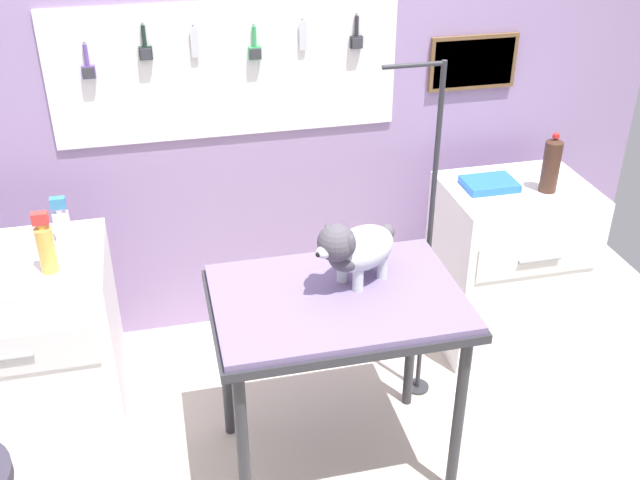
{
  "coord_description": "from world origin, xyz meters",
  "views": [
    {
      "loc": [
        -0.49,
        -2.05,
        2.37
      ],
      "look_at": [
        0.02,
        0.11,
        1.1
      ],
      "focal_mm": 41.98,
      "sensor_mm": 36.0,
      "label": 1
    }
  ],
  "objects_px": {
    "cabinet_right": "(508,264)",
    "conditioner_bottle": "(46,246)",
    "soda_bottle": "(551,165)",
    "counter_left": "(19,352)",
    "dog": "(355,249)",
    "grooming_table": "(337,314)",
    "grooming_arm": "(426,256)"
  },
  "relations": [
    {
      "from": "conditioner_bottle",
      "to": "soda_bottle",
      "type": "distance_m",
      "value": 2.19
    },
    {
      "from": "grooming_table",
      "to": "grooming_arm",
      "type": "distance_m",
      "value": 0.59
    },
    {
      "from": "dog",
      "to": "grooming_arm",
      "type": "bearing_deg",
      "value": 35.52
    },
    {
      "from": "soda_bottle",
      "to": "grooming_table",
      "type": "bearing_deg",
      "value": -152.96
    },
    {
      "from": "dog",
      "to": "soda_bottle",
      "type": "distance_m",
      "value": 1.19
    },
    {
      "from": "dog",
      "to": "conditioner_bottle",
      "type": "distance_m",
      "value": 1.14
    },
    {
      "from": "grooming_table",
      "to": "cabinet_right",
      "type": "height_order",
      "value": "cabinet_right"
    },
    {
      "from": "grooming_arm",
      "to": "grooming_table",
      "type": "bearing_deg",
      "value": -144.15
    },
    {
      "from": "conditioner_bottle",
      "to": "soda_bottle",
      "type": "height_order",
      "value": "soda_bottle"
    },
    {
      "from": "counter_left",
      "to": "soda_bottle",
      "type": "height_order",
      "value": "soda_bottle"
    },
    {
      "from": "grooming_table",
      "to": "soda_bottle",
      "type": "height_order",
      "value": "soda_bottle"
    },
    {
      "from": "dog",
      "to": "counter_left",
      "type": "xyz_separation_m",
      "value": [
        -1.32,
        0.41,
        -0.55
      ]
    },
    {
      "from": "cabinet_right",
      "to": "conditioner_bottle",
      "type": "relative_size",
      "value": 3.43
    },
    {
      "from": "counter_left",
      "to": "conditioner_bottle",
      "type": "distance_m",
      "value": 0.59
    },
    {
      "from": "grooming_arm",
      "to": "cabinet_right",
      "type": "bearing_deg",
      "value": 28.45
    },
    {
      "from": "grooming_arm",
      "to": "soda_bottle",
      "type": "distance_m",
      "value": 0.75
    },
    {
      "from": "counter_left",
      "to": "cabinet_right",
      "type": "height_order",
      "value": "counter_left"
    },
    {
      "from": "soda_bottle",
      "to": "counter_left",
      "type": "bearing_deg",
      "value": -177.12
    },
    {
      "from": "grooming_arm",
      "to": "counter_left",
      "type": "relative_size",
      "value": 1.81
    },
    {
      "from": "grooming_arm",
      "to": "soda_bottle",
      "type": "xyz_separation_m",
      "value": [
        0.67,
        0.24,
        0.25
      ]
    },
    {
      "from": "grooming_table",
      "to": "conditioner_bottle",
      "type": "relative_size",
      "value": 3.78
    },
    {
      "from": "grooming_table",
      "to": "conditioner_bottle",
      "type": "bearing_deg",
      "value": 160.87
    },
    {
      "from": "dog",
      "to": "grooming_table",
      "type": "bearing_deg",
      "value": -142.56
    },
    {
      "from": "grooming_table",
      "to": "counter_left",
      "type": "height_order",
      "value": "counter_left"
    },
    {
      "from": "dog",
      "to": "conditioner_bottle",
      "type": "relative_size",
      "value": 1.5
    },
    {
      "from": "dog",
      "to": "cabinet_right",
      "type": "relative_size",
      "value": 0.44
    },
    {
      "from": "grooming_table",
      "to": "cabinet_right",
      "type": "relative_size",
      "value": 1.1
    },
    {
      "from": "dog",
      "to": "conditioner_bottle",
      "type": "height_order",
      "value": "same"
    },
    {
      "from": "counter_left",
      "to": "cabinet_right",
      "type": "xyz_separation_m",
      "value": [
        2.28,
        0.19,
        -0.01
      ]
    },
    {
      "from": "cabinet_right",
      "to": "conditioner_bottle",
      "type": "distance_m",
      "value": 2.16
    },
    {
      "from": "soda_bottle",
      "to": "cabinet_right",
      "type": "bearing_deg",
      "value": 148.18
    },
    {
      "from": "grooming_table",
      "to": "soda_bottle",
      "type": "xyz_separation_m",
      "value": [
        1.15,
        0.59,
        0.23
      ]
    }
  ]
}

